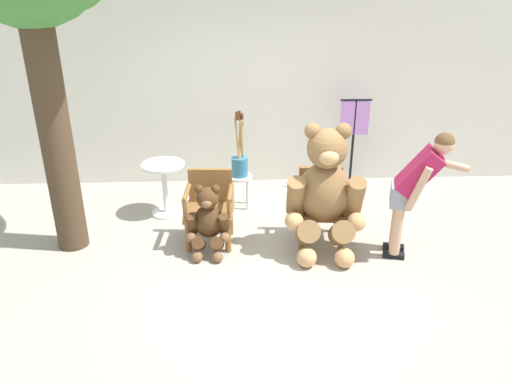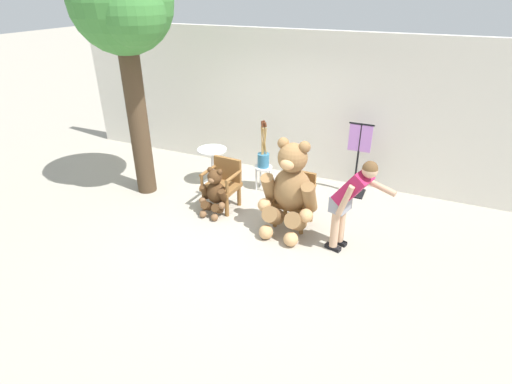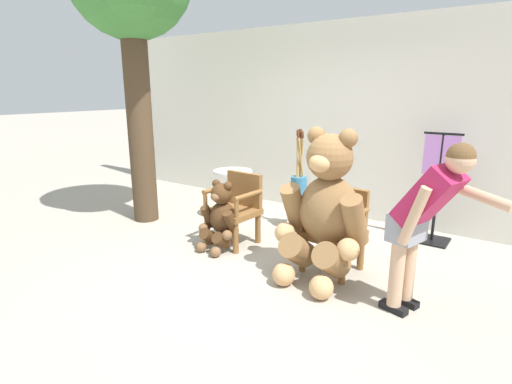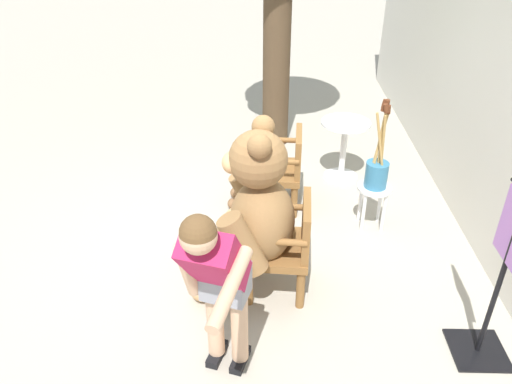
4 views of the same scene
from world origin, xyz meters
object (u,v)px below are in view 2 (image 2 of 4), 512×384
(white_stool, at_px, (263,172))
(patio_tree, at_px, (124,11))
(wooden_chair_left, at_px, (223,182))
(round_side_table, at_px, (213,162))
(person_visitor, at_px, (350,197))
(teddy_bear_large, at_px, (290,189))
(wooden_chair_right, at_px, (295,197))
(teddy_bear_small, at_px, (215,192))
(clothing_display_stand, at_px, (358,158))
(brush_bucket, at_px, (263,157))

(white_stool, bearing_deg, patio_tree, -152.69)
(wooden_chair_left, height_order, round_side_table, wooden_chair_left)
(person_visitor, bearing_deg, white_stool, 144.29)
(teddy_bear_large, bearing_deg, wooden_chair_right, 88.00)
(wooden_chair_right, relative_size, patio_tree, 0.21)
(wooden_chair_left, relative_size, teddy_bear_small, 1.03)
(patio_tree, distance_m, clothing_display_stand, 4.57)
(teddy_bear_large, distance_m, person_visitor, 0.98)
(wooden_chair_right, distance_m, person_visitor, 1.12)
(wooden_chair_right, relative_size, brush_bucket, 0.96)
(teddy_bear_small, distance_m, person_visitor, 2.32)
(wooden_chair_left, xyz_separation_m, round_side_table, (-0.62, 0.73, -0.01))
(person_visitor, bearing_deg, wooden_chair_left, 168.76)
(patio_tree, relative_size, clothing_display_stand, 3.00)
(wooden_chair_left, height_order, teddy_bear_large, teddy_bear_large)
(white_stool, relative_size, brush_bucket, 0.51)
(wooden_chair_left, distance_m, clothing_display_stand, 2.48)
(brush_bucket, distance_m, patio_tree, 3.29)
(brush_bucket, xyz_separation_m, patio_tree, (-1.94, -1.00, 2.47))
(round_side_table, bearing_deg, teddy_bear_large, -27.19)
(brush_bucket, height_order, patio_tree, patio_tree)
(wooden_chair_left, height_order, wooden_chair_right, same)
(wooden_chair_right, height_order, brush_bucket, brush_bucket)
(patio_tree, bearing_deg, brush_bucket, 27.30)
(person_visitor, bearing_deg, patio_tree, 174.64)
(wooden_chair_right, height_order, teddy_bear_small, wooden_chair_right)
(teddy_bear_small, bearing_deg, clothing_display_stand, 40.55)
(wooden_chair_right, relative_size, person_visitor, 0.58)
(wooden_chair_right, bearing_deg, brush_bucket, 136.35)
(wooden_chair_right, height_order, white_stool, wooden_chair_right)
(teddy_bear_large, height_order, clothing_display_stand, teddy_bear_large)
(clothing_display_stand, bearing_deg, teddy_bear_small, -139.45)
(white_stool, xyz_separation_m, brush_bucket, (0.00, -0.00, 0.31))
(wooden_chair_right, height_order, clothing_display_stand, clothing_display_stand)
(brush_bucket, xyz_separation_m, clothing_display_stand, (1.63, 0.52, 0.05))
(patio_tree, height_order, clothing_display_stand, patio_tree)
(person_visitor, bearing_deg, teddy_bear_small, 175.90)
(round_side_table, bearing_deg, brush_bucket, 10.07)
(wooden_chair_left, distance_m, teddy_bear_small, 0.29)
(wooden_chair_right, distance_m, teddy_bear_small, 1.36)
(teddy_bear_small, height_order, clothing_display_stand, clothing_display_stand)
(round_side_table, distance_m, clothing_display_stand, 2.73)
(person_visitor, relative_size, brush_bucket, 1.66)
(wooden_chair_right, bearing_deg, wooden_chair_left, 180.00)
(wooden_chair_left, bearing_deg, teddy_bear_small, -91.24)
(teddy_bear_small, bearing_deg, white_stool, 72.52)
(brush_bucket, relative_size, clothing_display_stand, 0.66)
(wooden_chair_left, distance_m, patio_tree, 3.10)
(wooden_chair_right, relative_size, clothing_display_stand, 0.63)
(wooden_chair_left, xyz_separation_m, wooden_chair_right, (1.32, -0.00, 0.00))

